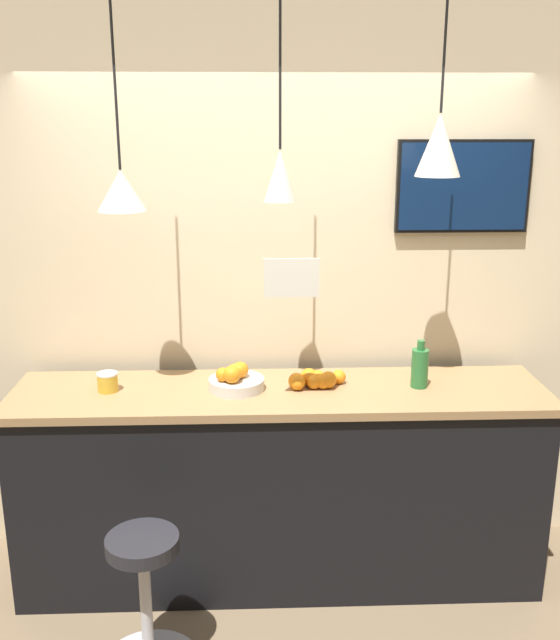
{
  "coord_description": "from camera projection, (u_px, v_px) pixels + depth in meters",
  "views": [
    {
      "loc": [
        -0.12,
        -2.64,
        2.28
      ],
      "look_at": [
        0.0,
        0.58,
        1.37
      ],
      "focal_mm": 40.0,
      "sensor_mm": 36.0,
      "label": 1
    }
  ],
  "objects": [
    {
      "name": "back_wall",
      "position": [
        277.0,
        284.0,
        3.72
      ],
      "size": [
        8.0,
        0.06,
        2.9
      ],
      "color": "beige",
      "rests_on": "ground_plane"
    },
    {
      "name": "fruit_bowl",
      "position": [
        236.0,
        380.0,
        3.43
      ],
      "size": [
        0.27,
        0.27,
        0.14
      ],
      "color": "beige",
      "rests_on": "service_counter"
    },
    {
      "name": "pendant_lamp_left",
      "position": [
        121.0,
        189.0,
        3.14
      ],
      "size": [
        0.22,
        0.22,
        0.91
      ],
      "color": "black"
    },
    {
      "name": "hanging_menu_board",
      "position": [
        292.0,
        278.0,
        3.07
      ],
      "size": [
        0.24,
        0.01,
        0.17
      ],
      "color": "silver"
    },
    {
      "name": "service_counter",
      "position": [
        280.0,
        484.0,
        3.58
      ],
      "size": [
        2.59,
        0.6,
        1.02
      ],
      "color": "black",
      "rests_on": "ground_plane"
    },
    {
      "name": "pendant_lamp_right",
      "position": [
        439.0,
        145.0,
        3.14
      ],
      "size": [
        0.2,
        0.2,
        0.77
      ],
      "color": "black"
    },
    {
      "name": "pendant_lamp_middle",
      "position": [
        280.0,
        174.0,
        3.15
      ],
      "size": [
        0.15,
        0.15,
        0.87
      ],
      "color": "black"
    },
    {
      "name": "spread_jar",
      "position": [
        108.0,
        382.0,
        3.41
      ],
      "size": [
        0.1,
        0.1,
        0.09
      ],
      "color": "gold",
      "rests_on": "service_counter"
    },
    {
      "name": "mounted_tv",
      "position": [
        463.0,
        186.0,
        3.57
      ],
      "size": [
        0.67,
        0.04,
        0.46
      ],
      "color": "black"
    },
    {
      "name": "bar_stool",
      "position": [
        146.0,
        596.0,
        2.97
      ],
      "size": [
        0.45,
        0.45,
        0.64
      ],
      "color": "#B7B7BC",
      "rests_on": "ground_plane"
    },
    {
      "name": "juice_bottle",
      "position": [
        420.0,
        367.0,
        3.45
      ],
      "size": [
        0.08,
        0.08,
        0.24
      ],
      "color": "#286B33",
      "rests_on": "service_counter"
    },
    {
      "name": "orange_pile",
      "position": [
        314.0,
        380.0,
        3.46
      ],
      "size": [
        0.29,
        0.15,
        0.09
      ],
      "color": "orange",
      "rests_on": "service_counter"
    }
  ]
}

